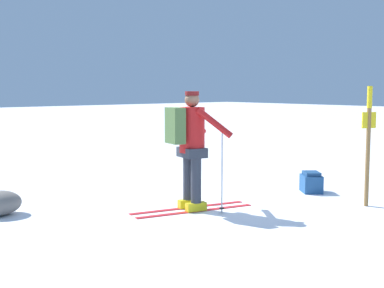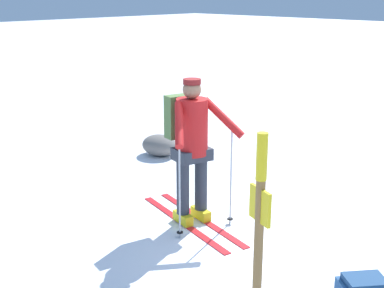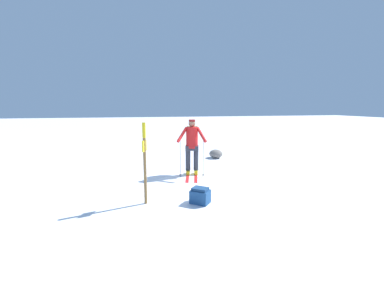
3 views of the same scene
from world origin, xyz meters
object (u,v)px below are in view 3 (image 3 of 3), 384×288
at_px(trail_marker, 145,156).
at_px(rock_boulder, 216,154).
at_px(dropped_backpack, 200,196).
at_px(skier, 192,143).

height_order(trail_marker, rock_boulder, trail_marker).
bearing_deg(dropped_backpack, trail_marker, -101.50).
bearing_deg(skier, trail_marker, -35.25).
relative_size(dropped_backpack, rock_boulder, 0.81).
bearing_deg(skier, dropped_backpack, -8.29).
relative_size(skier, trail_marker, 1.04).
bearing_deg(dropped_backpack, skier, 171.71).
xyz_separation_m(trail_marker, rock_boulder, (-4.39, 3.03, -0.90)).
height_order(skier, trail_marker, trail_marker).
distance_m(skier, trail_marker, 2.66).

